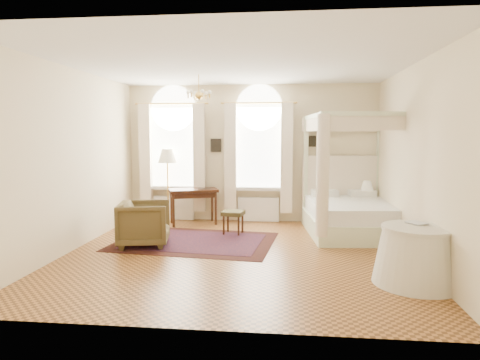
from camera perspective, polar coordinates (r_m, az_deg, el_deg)
The scene contains 18 objects.
ground at distance 7.69m, azimuth -0.45°, elevation -9.81°, with size 6.00×6.00×0.00m, color #A86A30.
room_walls at distance 7.40m, azimuth -0.46°, elevation 5.11°, with size 6.00×6.00×6.00m.
window_left at distance 10.60m, azimuth -8.92°, elevation 2.65°, with size 1.62×0.27×3.29m.
window_right at distance 10.26m, azimuth 2.50°, elevation 2.60°, with size 1.62×0.27×3.29m.
chandelier at distance 8.76m, azimuth -5.52°, elevation 11.29°, with size 0.51×0.45×0.50m.
wall_pictures at distance 10.35m, azimuth 1.91°, elevation 4.87°, with size 2.54×0.03×0.39m.
canopy_bed at distance 9.33m, azimuth 14.84°, elevation -3.58°, with size 2.13×2.52×2.53m.
nightstand at distance 10.37m, azimuth 16.36°, elevation -4.13°, with size 0.44×0.40×0.63m, color #3C1F10.
nightstand_lamp at distance 10.26m, azimuth 16.57°, elevation -0.91°, with size 0.28×0.28×0.42m.
writing_desk at distance 10.10m, azimuth -6.25°, elevation -1.87°, with size 1.25×0.94×0.84m.
laptop at distance 10.05m, azimuth -4.82°, elevation -1.13°, with size 0.32×0.21×0.03m, color black.
stool at distance 9.09m, azimuth -0.92°, elevation -4.66°, with size 0.49×0.49×0.50m.
armchair at distance 8.36m, azimuth -12.64°, elevation -5.68°, with size 0.90×0.93×0.85m, color #4B3D20.
coffee_table at distance 8.82m, azimuth -13.61°, elevation -5.20°, with size 0.77×0.63×0.45m.
floor_lamp at distance 10.46m, azimuth -9.66°, elevation 2.69°, with size 0.45×0.45×1.76m.
oriental_rug at distance 8.57m, azimuth -5.99°, elevation -8.14°, with size 3.25×2.49×0.01m.
side_table at distance 6.59m, azimuth 22.52°, elevation -9.32°, with size 1.21×1.21×0.82m.
book at distance 6.61m, azimuth 21.86°, elevation -5.42°, with size 0.20×0.27×0.03m, color black.
Camera 1 is at (0.85, -7.35, 2.09)m, focal length 32.00 mm.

